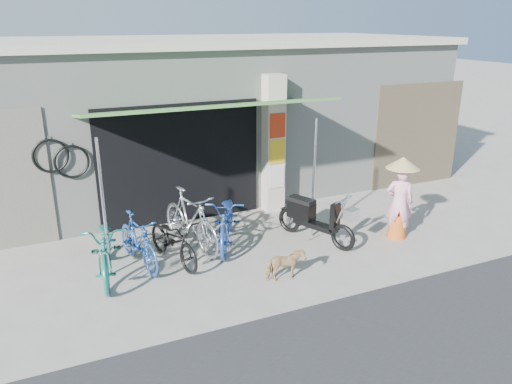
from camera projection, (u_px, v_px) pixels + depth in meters
name	position (u px, v px, depth m)	size (l,w,h in m)	color
ground	(289.00, 260.00, 8.92)	(80.00, 80.00, 0.00)	#9E988F
bicycle_shop	(198.00, 112.00, 12.72)	(12.30, 5.30, 3.66)	#A4A9A1
shop_pillar	(273.00, 144.00, 10.87)	(0.42, 0.44, 3.00)	beige
awning	(207.00, 109.00, 9.16)	(4.60, 1.88, 2.72)	#3B6F32
neighbour_right	(417.00, 135.00, 12.66)	(2.60, 0.06, 2.60)	brown
bike_teal	(107.00, 247.00, 8.23)	(0.69, 1.97, 1.03)	#1A7567
bike_blue	(138.00, 241.00, 8.57)	(0.44, 1.57, 0.94)	#1F4792
bike_black	(173.00, 240.00, 8.71)	(0.56, 1.60, 0.84)	black
bike_silver	(190.00, 220.00, 9.22)	(0.53, 1.89, 1.13)	#BABBC0
bike_navy	(227.00, 219.00, 9.38)	(0.68, 1.95, 1.03)	#204392
street_dog	(285.00, 265.00, 8.15)	(0.29, 0.64, 0.54)	#936C4E
moped	(314.00, 218.00, 9.58)	(0.88, 1.70, 1.01)	black
nun	(400.00, 198.00, 9.60)	(0.64, 0.64, 1.64)	#EB9FB6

